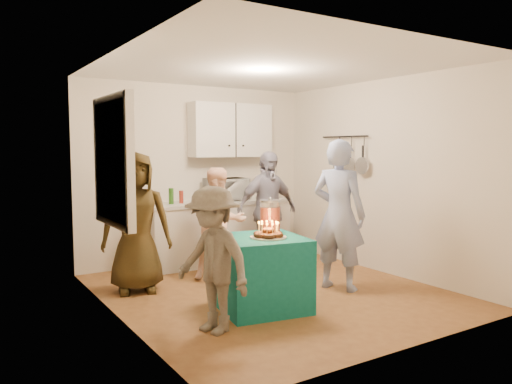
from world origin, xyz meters
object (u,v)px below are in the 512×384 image
microwave (226,189)px  child_near_left (213,260)px  woman_back_center (220,223)px  counter (219,233)px  punch_jar (270,217)px  woman_back_right (267,210)px  man_birthday (339,215)px  woman_back_left (136,222)px  party_table (261,273)px

microwave → child_near_left: bearing=-120.5°
woman_back_center → child_near_left: woman_back_center is taller
counter → microwave: 0.66m
punch_jar → woman_back_right: (0.82, 1.29, -0.11)m
counter → microwave: size_ratio=3.70×
man_birthday → woman_back_left: (-2.07, 1.19, -0.07)m
counter → punch_jar: size_ratio=6.47×
woman_back_center → child_near_left: (-0.95, -1.64, -0.05)m
microwave → child_near_left: size_ratio=0.44×
punch_jar → woman_back_center: bearing=90.8°
man_birthday → child_near_left: 1.98m
microwave → punch_jar: microwave is taller
woman_back_center → woman_back_right: woman_back_right is taller
man_birthday → woman_back_center: man_birthday is taller
counter → man_birthday: (0.54, -2.03, 0.46)m
counter → microwave: (0.13, 0.00, 0.64)m
microwave → man_birthday: size_ratio=0.33×
counter → man_birthday: man_birthday is taller
counter → punch_jar: 2.08m
counter → woman_back_left: 1.79m
punch_jar → woman_back_left: size_ratio=0.21×
punch_jar → woman_back_right: size_ratio=0.21×
microwave → woman_back_left: (-1.66, -0.84, -0.25)m
counter → woman_back_right: (0.40, -0.68, 0.39)m
woman_back_left → child_near_left: bearing=-68.5°
man_birthday → child_near_left: (-1.92, -0.46, -0.22)m
party_table → woman_back_center: (0.22, 1.31, 0.34)m
woman_back_center → microwave: bearing=65.8°
punch_jar → party_table: bearing=-142.7°
woman_back_left → child_near_left: 1.66m
counter → party_table: bearing=-106.7°
woman_back_right → man_birthday: bearing=-85.8°
microwave → woman_back_right: woman_back_right is taller
party_table → punch_jar: (0.23, 0.18, 0.55)m
man_birthday → woman_back_right: 1.35m
woman_back_center → woman_back_right: 0.85m
punch_jar → child_near_left: 1.12m
party_table → woman_back_right: bearing=54.4°
woman_back_right → child_near_left: bearing=-136.2°
party_table → man_birthday: bearing=6.1°
microwave → woman_back_left: bearing=-152.4°
woman_back_right → woman_back_center: bearing=-170.4°
party_table → woman_back_right: (1.05, 1.47, 0.44)m
woman_back_left → man_birthday: bearing=-13.7°
child_near_left → party_table: bearing=98.5°
punch_jar → man_birthday: 0.95m
man_birthday → woman_back_left: size_ratio=1.09×
counter → punch_jar: bearing=-101.8°
woman_back_center → man_birthday: bearing=-41.5°
counter → party_table: counter is taller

